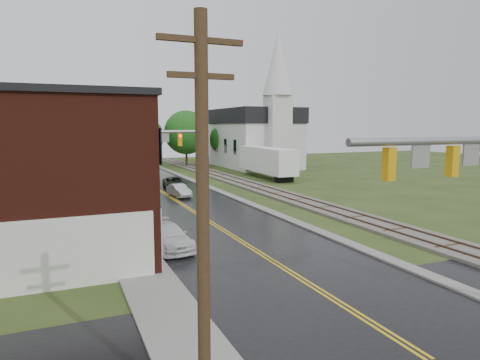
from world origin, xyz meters
TOP-DOWN VIEW (x-y plane):
  - main_road at (0.00, 30.00)m, footprint 10.00×90.00m
  - cross_road at (0.00, 2.00)m, footprint 60.00×9.00m
  - curb_right at (5.40, 35.00)m, footprint 0.80×70.00m
  - sidewalk_left at (-6.20, 25.00)m, footprint 2.40×50.00m
  - yellow_house at (-11.00, 26.00)m, footprint 8.00×7.00m
  - darkred_building at (-10.00, 35.00)m, footprint 7.00×6.00m
  - church at (20.00, 53.74)m, footprint 10.40×18.40m
  - railroad at (10.00, 35.00)m, footprint 3.20×80.00m
  - traffic_signal_near at (3.47, 2.00)m, footprint 7.34×0.30m
  - traffic_signal_far at (-3.47, 27.00)m, footprint 7.34×0.43m
  - utility_pole_a at (-6.80, 0.00)m, footprint 1.80×0.28m
  - utility_pole_b at (-6.80, 22.00)m, footprint 1.80×0.28m
  - utility_pole_c at (-6.80, 44.00)m, footprint 1.80×0.28m
  - tree_left_c at (-13.85, 39.90)m, footprint 6.00×6.00m
  - tree_left_e at (-8.85, 45.90)m, footprint 6.40×6.40m
  - suv_dark at (1.70, 35.70)m, footprint 2.43×4.62m
  - sedan_silver at (0.80, 30.50)m, footprint 1.69×3.73m
  - pickup_white at (-4.27, 14.06)m, footprint 2.34×4.78m
  - semi_trailer at (15.06, 40.48)m, footprint 3.05×12.47m

SIDE VIEW (x-z plane):
  - main_road at x=0.00m, z-range -0.01..0.01m
  - cross_road at x=0.00m, z-range -0.01..0.01m
  - curb_right at x=5.40m, z-range -0.06..0.06m
  - sidewalk_left at x=-6.20m, z-range -0.06..0.06m
  - railroad at x=10.00m, z-range -0.04..0.26m
  - sedan_silver at x=0.80m, z-range 0.00..1.19m
  - suv_dark at x=1.70m, z-range 0.00..1.24m
  - pickup_white at x=-4.27m, z-range 0.00..1.34m
  - darkred_building at x=-10.00m, z-range 0.00..4.40m
  - semi_trailer at x=15.06m, z-range 0.36..4.26m
  - yellow_house at x=-11.00m, z-range 0.00..6.40m
  - tree_left_c at x=-13.85m, z-range 0.69..8.34m
  - utility_pole_a at x=-6.80m, z-range 0.22..9.22m
  - utility_pole_b at x=-6.80m, z-range 0.22..9.22m
  - utility_pole_c at x=-6.80m, z-range 0.22..9.22m
  - tree_left_e at x=-8.85m, z-range 0.73..8.89m
  - traffic_signal_near at x=3.47m, z-range 1.37..8.57m
  - traffic_signal_far at x=-3.47m, z-range 1.37..8.57m
  - church at x=20.00m, z-range -4.17..15.83m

